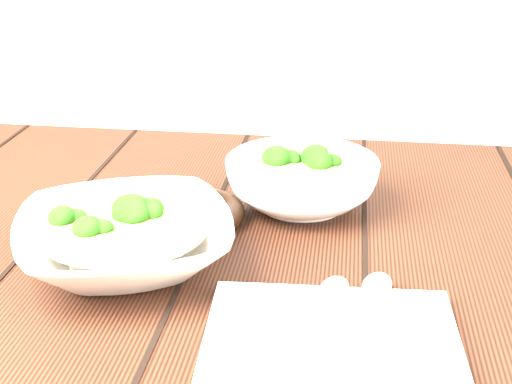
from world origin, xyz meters
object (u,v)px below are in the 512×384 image
object	(u,v)px
table	(218,323)
trivet	(199,213)
soup_bowl_front	(125,239)
napkin	(331,347)
soup_bowl_back	(302,181)

from	to	relation	value
table	trivet	distance (m)	0.15
soup_bowl_front	trivet	bearing A→B (deg)	62.58
napkin	table	bearing A→B (deg)	122.61
soup_bowl_back	napkin	world-z (taller)	soup_bowl_back
soup_bowl_front	soup_bowl_back	distance (m)	0.27
soup_bowl_back	napkin	bearing A→B (deg)	-80.71
table	napkin	distance (m)	0.28
trivet	soup_bowl_front	bearing A→B (deg)	-117.42
table	soup_bowl_back	bearing A→B (deg)	52.09
napkin	soup_bowl_front	bearing A→B (deg)	147.19
trivet	soup_bowl_back	bearing A→B (deg)	30.94
table	soup_bowl_back	xyz separation A→B (m)	(0.09, 0.12, 0.15)
table	soup_bowl_front	bearing A→B (deg)	-142.58
table	trivet	xyz separation A→B (m)	(-0.03, 0.05, 0.13)
table	soup_bowl_back	distance (m)	0.22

